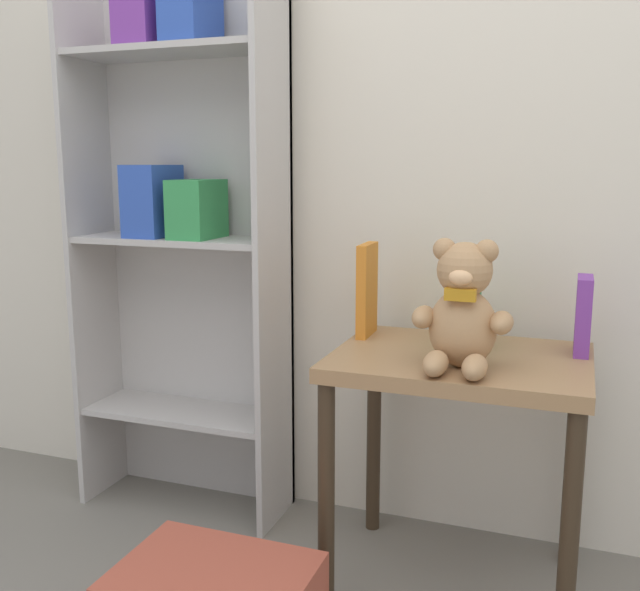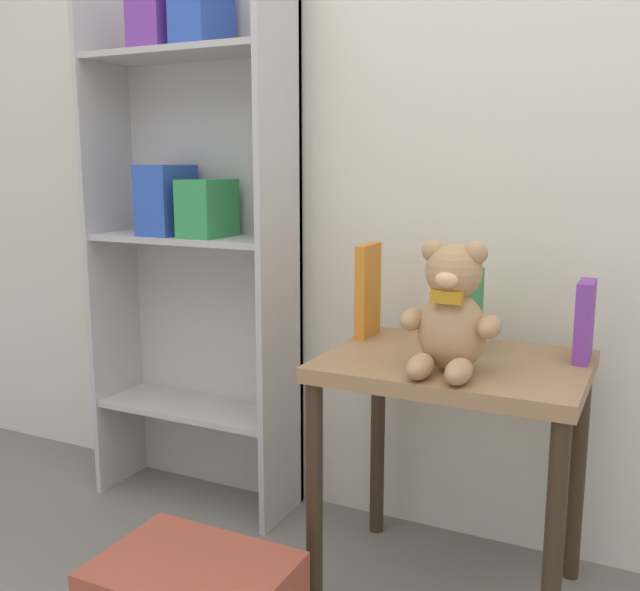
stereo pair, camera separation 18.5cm
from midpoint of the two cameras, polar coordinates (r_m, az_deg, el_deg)
name	(u,v)px [view 2 (the right image)]	position (r m, az deg, el deg)	size (l,w,h in m)	color
wall_back	(477,85)	(2.00, 15.16, 15.96)	(4.80, 0.06, 2.50)	silver
bookshelf_side	(196,206)	(2.17, -7.47, 7.09)	(0.63, 0.24, 1.66)	#BCB7B2
display_table	(454,398)	(1.75, 13.69, -8.05)	(0.60, 0.46, 0.60)	#9E754C
teddy_bear	(451,313)	(1.58, 13.77, -1.42)	(0.22, 0.20, 0.29)	tan
book_standing_orange	(368,291)	(1.87, 6.70, 0.37)	(0.03, 0.13, 0.24)	orange
book_standing_green	(468,310)	(1.80, 14.68, -1.15)	(0.04, 0.15, 0.19)	#33934C
book_standing_purple	(584,321)	(1.77, 23.25, -1.93)	(0.03, 0.12, 0.19)	purple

